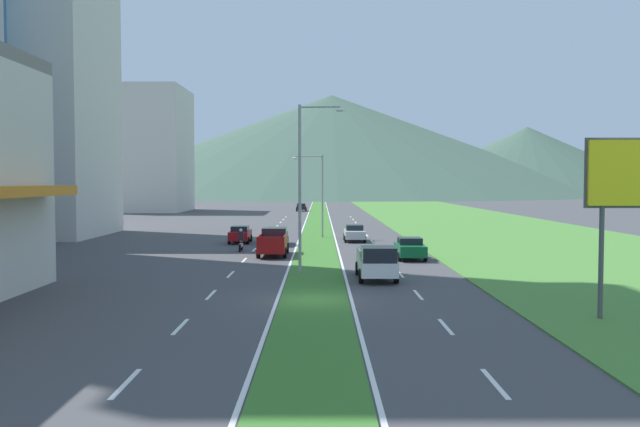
{
  "coord_description": "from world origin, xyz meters",
  "views": [
    {
      "loc": [
        0.27,
        -31.0,
        5.59
      ],
      "look_at": [
        0.31,
        41.27,
        2.1
      ],
      "focal_mm": 37.57,
      "sensor_mm": 36.0,
      "label": 1
    }
  ],
  "objects_px": {
    "car_1": "(240,234)",
    "car_2": "(276,236)",
    "street_lamp_mid": "(318,189)",
    "billboard_roadside": "(639,184)",
    "pickup_truck_0": "(273,242)",
    "motorcycle_rider": "(240,242)",
    "car_0": "(410,248)",
    "street_lamp_near": "(304,178)",
    "pickup_truck_1": "(376,263)",
    "car_4": "(354,233)",
    "car_3": "(301,207)"
  },
  "relations": [
    {
      "from": "car_0",
      "to": "car_3",
      "type": "bearing_deg",
      "value": -172.7
    },
    {
      "from": "car_0",
      "to": "car_1",
      "type": "height_order",
      "value": "car_0"
    },
    {
      "from": "car_1",
      "to": "pickup_truck_0",
      "type": "relative_size",
      "value": 0.77
    },
    {
      "from": "street_lamp_mid",
      "to": "pickup_truck_0",
      "type": "xyz_separation_m",
      "value": [
        -3.38,
        -15.65,
        -3.81
      ]
    },
    {
      "from": "street_lamp_near",
      "to": "motorcycle_rider",
      "type": "bearing_deg",
      "value": 112.01
    },
    {
      "from": "car_1",
      "to": "billboard_roadside",
      "type": "bearing_deg",
      "value": -149.3
    },
    {
      "from": "street_lamp_mid",
      "to": "billboard_roadside",
      "type": "distance_m",
      "value": 41.28
    },
    {
      "from": "car_1",
      "to": "car_3",
      "type": "height_order",
      "value": "car_1"
    },
    {
      "from": "car_0",
      "to": "car_4",
      "type": "xyz_separation_m",
      "value": [
        -3.24,
        14.41,
        -0.01
      ]
    },
    {
      "from": "street_lamp_near",
      "to": "pickup_truck_1",
      "type": "relative_size",
      "value": 1.88
    },
    {
      "from": "car_2",
      "to": "car_4",
      "type": "relative_size",
      "value": 1.07
    },
    {
      "from": "car_1",
      "to": "car_2",
      "type": "height_order",
      "value": "car_2"
    },
    {
      "from": "billboard_roadside",
      "to": "car_3",
      "type": "height_order",
      "value": "billboard_roadside"
    },
    {
      "from": "motorcycle_rider",
      "to": "street_lamp_mid",
      "type": "bearing_deg",
      "value": -26.32
    },
    {
      "from": "car_2",
      "to": "car_4",
      "type": "distance_m",
      "value": 7.83
    },
    {
      "from": "car_0",
      "to": "car_1",
      "type": "distance_m",
      "value": 18.75
    },
    {
      "from": "car_0",
      "to": "pickup_truck_0",
      "type": "distance_m",
      "value": 10.31
    },
    {
      "from": "street_lamp_mid",
      "to": "pickup_truck_0",
      "type": "height_order",
      "value": "street_lamp_mid"
    },
    {
      "from": "car_3",
      "to": "pickup_truck_0",
      "type": "height_order",
      "value": "pickup_truck_0"
    },
    {
      "from": "billboard_roadside",
      "to": "pickup_truck_0",
      "type": "distance_m",
      "value": 29.0
    },
    {
      "from": "car_0",
      "to": "motorcycle_rider",
      "type": "bearing_deg",
      "value": -114.09
    },
    {
      "from": "pickup_truck_0",
      "to": "pickup_truck_1",
      "type": "distance_m",
      "value": 14.25
    },
    {
      "from": "pickup_truck_0",
      "to": "billboard_roadside",
      "type": "bearing_deg",
      "value": -145.31
    },
    {
      "from": "street_lamp_mid",
      "to": "car_1",
      "type": "bearing_deg",
      "value": -142.47
    },
    {
      "from": "car_4",
      "to": "pickup_truck_0",
      "type": "xyz_separation_m",
      "value": [
        -6.73,
        -11.79,
        0.2
      ]
    },
    {
      "from": "car_4",
      "to": "street_lamp_near",
      "type": "bearing_deg",
      "value": -10.63
    },
    {
      "from": "car_1",
      "to": "car_2",
      "type": "distance_m",
      "value": 3.89
    },
    {
      "from": "billboard_roadside",
      "to": "car_4",
      "type": "bearing_deg",
      "value": 105.16
    },
    {
      "from": "pickup_truck_0",
      "to": "motorcycle_rider",
      "type": "distance_m",
      "value": 4.2
    },
    {
      "from": "street_lamp_mid",
      "to": "billboard_roadside",
      "type": "height_order",
      "value": "street_lamp_mid"
    },
    {
      "from": "car_0",
      "to": "pickup_truck_0",
      "type": "height_order",
      "value": "pickup_truck_0"
    },
    {
      "from": "car_0",
      "to": "pickup_truck_0",
      "type": "xyz_separation_m",
      "value": [
        -9.97,
        2.62,
        0.19
      ]
    },
    {
      "from": "car_0",
      "to": "pickup_truck_0",
      "type": "relative_size",
      "value": 0.75
    },
    {
      "from": "pickup_truck_1",
      "to": "car_1",
      "type": "bearing_deg",
      "value": -155.31
    },
    {
      "from": "car_1",
      "to": "motorcycle_rider",
      "type": "bearing_deg",
      "value": -172.74
    },
    {
      "from": "street_lamp_near",
      "to": "pickup_truck_1",
      "type": "xyz_separation_m",
      "value": [
        4.15,
        -2.28,
        -4.78
      ]
    },
    {
      "from": "street_lamp_mid",
      "to": "car_0",
      "type": "xyz_separation_m",
      "value": [
        6.58,
        -18.27,
        -4.0
      ]
    },
    {
      "from": "car_2",
      "to": "pickup_truck_1",
      "type": "xyz_separation_m",
      "value": [
        7.03,
        -20.9,
        0.19
      ]
    },
    {
      "from": "car_3",
      "to": "motorcycle_rider",
      "type": "xyz_separation_m",
      "value": [
        -2.85,
        -71.89,
        0.01
      ]
    },
    {
      "from": "car_4",
      "to": "pickup_truck_0",
      "type": "height_order",
      "value": "pickup_truck_0"
    },
    {
      "from": "car_4",
      "to": "pickup_truck_0",
      "type": "bearing_deg",
      "value": -29.71
    },
    {
      "from": "billboard_roadside",
      "to": "car_3",
      "type": "relative_size",
      "value": 1.76
    },
    {
      "from": "car_3",
      "to": "pickup_truck_1",
      "type": "xyz_separation_m",
      "value": [
        6.71,
        -87.54,
        0.25
      ]
    },
    {
      "from": "car_4",
      "to": "car_3",
      "type": "bearing_deg",
      "value": -173.94
    },
    {
      "from": "billboard_roadside",
      "to": "car_0",
      "type": "height_order",
      "value": "billboard_roadside"
    },
    {
      "from": "billboard_roadside",
      "to": "car_2",
      "type": "xyz_separation_m",
      "value": [
        -16.61,
        31.89,
        -4.69
      ]
    },
    {
      "from": "motorcycle_rider",
      "to": "car_3",
      "type": "bearing_deg",
      "value": -2.27
    },
    {
      "from": "street_lamp_mid",
      "to": "motorcycle_rider",
      "type": "relative_size",
      "value": 4.1
    },
    {
      "from": "pickup_truck_0",
      "to": "pickup_truck_1",
      "type": "relative_size",
      "value": 1.0
    },
    {
      "from": "motorcycle_rider",
      "to": "billboard_roadside",
      "type": "bearing_deg",
      "value": -144.33
    }
  ]
}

